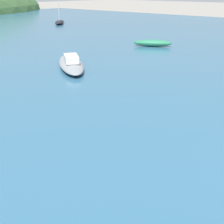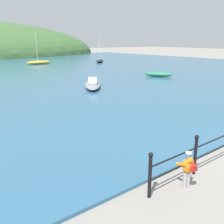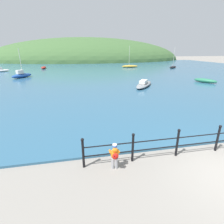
% 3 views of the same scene
% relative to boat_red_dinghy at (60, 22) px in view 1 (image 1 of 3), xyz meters
% --- Properties ---
extents(boat_red_dinghy, '(3.39, 3.34, 4.57)m').
position_rel_boat_red_dinghy_xyz_m(boat_red_dinghy, '(0.00, 0.00, 0.00)').
color(boat_red_dinghy, black).
rests_on(boat_red_dinghy, water).
extents(boat_nearest_quay, '(2.14, 2.82, 0.51)m').
position_rel_boat_red_dinghy_xyz_m(boat_nearest_quay, '(-5.78, -18.06, 0.01)').
color(boat_nearest_quay, '#287551').
rests_on(boat_nearest_quay, water).
extents(boat_far_right, '(3.81, 4.71, 0.75)m').
position_rel_boat_red_dinghy_xyz_m(boat_far_right, '(-14.42, -18.75, 0.00)').
color(boat_far_right, gray).
rests_on(boat_far_right, water).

